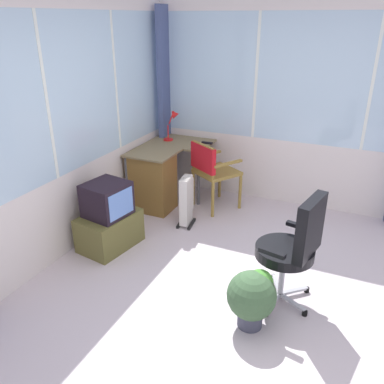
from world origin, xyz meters
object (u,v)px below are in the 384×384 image
object	(u,v)px
desk	(154,179)
space_heater	(187,200)
desk_lamp	(174,120)
office_chair	(295,244)
potted_plant	(252,295)
tv_remote	(207,143)
tv_on_stand	(109,219)
wooden_armchair	(210,166)

from	to	relation	value
desk	space_heater	distance (m)	0.63
desk_lamp	office_chair	world-z (taller)	desk_lamp
office_chair	potted_plant	world-z (taller)	office_chair
desk	tv_remote	size ratio (longest dim) A/B	7.53
office_chair	tv_remote	bearing A→B (deg)	40.17
desk_lamp	potted_plant	xyz separation A→B (m)	(-2.23, -1.80, -0.74)
office_chair	tv_on_stand	world-z (taller)	office_chair
office_chair	potted_plant	size ratio (longest dim) A/B	2.07
tv_remote	office_chair	size ratio (longest dim) A/B	0.15
desk	wooden_armchair	xyz separation A→B (m)	(0.26, -0.66, 0.18)
desk_lamp	tv_on_stand	distance (m)	1.81
tv_on_stand	tv_remote	bearing A→B (deg)	-15.06
desk	desk_lamp	size ratio (longest dim) A/B	2.79
tv_remote	tv_on_stand	size ratio (longest dim) A/B	0.20
desk	office_chair	bearing A→B (deg)	-120.69
potted_plant	desk_lamp	bearing A→B (deg)	38.95
tv_remote	wooden_armchair	distance (m)	0.44
office_chair	desk_lamp	bearing A→B (deg)	48.08
space_heater	potted_plant	world-z (taller)	space_heater
wooden_armchair	space_heater	xyz separation A→B (m)	(-0.50, 0.09, -0.27)
desk	space_heater	world-z (taller)	desk
desk	desk_lamp	distance (m)	0.88
potted_plant	office_chair	bearing A→B (deg)	-28.12
desk_lamp	tv_on_stand	xyz separation A→B (m)	(-1.67, -0.05, -0.70)
desk	tv_on_stand	size ratio (longest dim) A/B	1.52
desk_lamp	wooden_armchair	world-z (taller)	desk_lamp
desk	potted_plant	distance (m)	2.41
desk	tv_on_stand	world-z (taller)	desk
tv_remote	wooden_armchair	size ratio (longest dim) A/B	0.17
desk_lamp	space_heater	xyz separation A→B (m)	(-0.87, -0.59, -0.72)
wooden_armchair	potted_plant	size ratio (longest dim) A/B	1.79
space_heater	potted_plant	xyz separation A→B (m)	(-1.37, -1.21, -0.02)
tv_on_stand	desk_lamp	bearing A→B (deg)	1.60
tv_remote	potted_plant	distance (m)	2.63
office_chair	potted_plant	xyz separation A→B (m)	(-0.41, 0.22, -0.30)
wooden_armchair	potted_plant	world-z (taller)	wooden_armchair
wooden_armchair	office_chair	size ratio (longest dim) A/B	0.87
desk	space_heater	xyz separation A→B (m)	(-0.24, -0.58, -0.10)
desk	office_chair	xyz separation A→B (m)	(-1.19, -2.01, 0.18)
desk_lamp	space_heater	distance (m)	1.27
desk_lamp	tv_remote	xyz separation A→B (m)	(-0.01, -0.50, -0.26)
tv_remote	desk	bearing A→B (deg)	143.60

